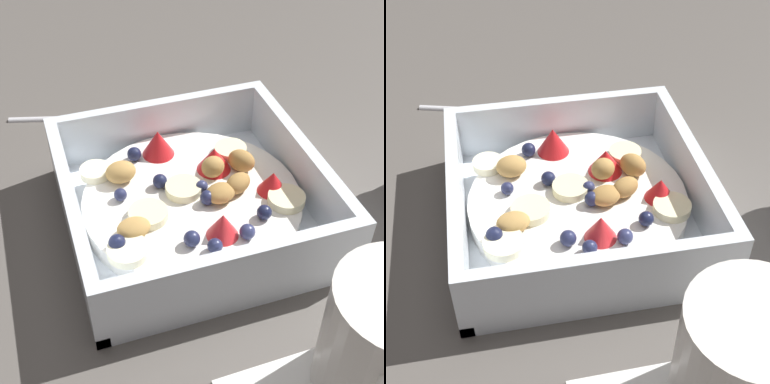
# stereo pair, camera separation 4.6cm
# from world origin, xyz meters

# --- Properties ---
(ground_plane) EXTENTS (2.40, 2.40, 0.00)m
(ground_plane) POSITION_xyz_m (0.00, 0.00, 0.00)
(ground_plane) COLOR #56514C
(fruit_bowl) EXTENTS (0.20, 0.20, 0.06)m
(fruit_bowl) POSITION_xyz_m (0.02, 0.01, 0.02)
(fruit_bowl) COLOR white
(fruit_bowl) RESTS_ON ground
(spoon) EXTENTS (0.06, 0.17, 0.01)m
(spoon) POSITION_xyz_m (-0.14, -0.00, 0.00)
(spoon) COLOR silver
(spoon) RESTS_ON ground
(coffee_mug) EXTENTS (0.10, 0.09, 0.09)m
(coffee_mug) POSITION_xyz_m (0.20, 0.07, 0.05)
(coffee_mug) COLOR white
(coffee_mug) RESTS_ON ground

